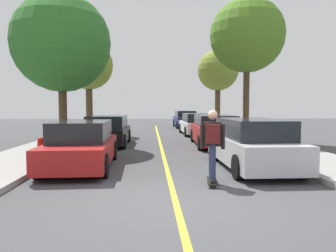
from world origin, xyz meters
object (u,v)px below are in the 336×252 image
object	(u,v)px
parked_car_left_nearest	(82,145)
parked_car_right_far	(197,124)
street_tree_left_nearest	(62,43)
streetlamp	(90,87)
parked_car_left_near	(107,130)
parked_car_right_nearest	(252,144)
street_tree_right_near	(218,71)
fire_hydrant	(41,148)
parked_car_right_farthest	(185,119)
skateboarder	(213,141)
street_tree_left_near	(89,66)
parked_car_right_near	(215,130)
street_tree_right_nearest	(247,36)
skateboard	(212,181)

from	to	relation	value
parked_car_left_nearest	parked_car_right_far	bearing A→B (deg)	65.00
street_tree_left_nearest	streetlamp	xyz separation A→B (m)	(0.03, 6.23, -1.53)
parked_car_left_near	parked_car_right_nearest	distance (m)	7.83
parked_car_left_near	street_tree_right_near	world-z (taller)	street_tree_right_near
parked_car_left_near	fire_hydrant	xyz separation A→B (m)	(-1.50, -4.78, -0.20)
parked_car_right_far	parked_car_right_farthest	world-z (taller)	parked_car_right_farthest
parked_car_right_nearest	skateboarder	size ratio (longest dim) A/B	2.63
parked_car_left_near	street_tree_left_near	size ratio (longest dim) A/B	0.72
parked_car_left_near	parked_car_right_near	size ratio (longest dim) A/B	0.88
parked_car_left_nearest	parked_car_right_far	world-z (taller)	parked_car_left_nearest
parked_car_left_nearest	parked_car_right_nearest	xyz separation A→B (m)	(5.06, -0.34, 0.05)
parked_car_left_nearest	street_tree_left_nearest	size ratio (longest dim) A/B	0.66
parked_car_right_far	skateboarder	xyz separation A→B (m)	(-1.57, -13.16, 0.38)
street_tree_left_nearest	fire_hydrant	distance (m)	5.57
street_tree_left_near	street_tree_right_nearest	world-z (taller)	street_tree_right_nearest
parked_car_right_farthest	fire_hydrant	distance (m)	18.27
streetlamp	parked_car_right_farthest	bearing A→B (deg)	45.88
parked_car_right_near	street_tree_left_nearest	distance (m)	7.87
parked_car_right_near	skateboard	size ratio (longest dim) A/B	5.49
parked_car_right_near	street_tree_left_near	distance (m)	9.55
parked_car_right_farthest	skateboarder	xyz separation A→B (m)	(-1.57, -20.22, 0.34)
parked_car_left_nearest	skateboard	size ratio (longest dim) A/B	4.97
parked_car_left_near	street_tree_left_nearest	size ratio (longest dim) A/B	0.63
parked_car_left_nearest	streetlamp	distance (m)	11.28
street_tree_right_near	fire_hydrant	world-z (taller)	street_tree_right_near
parked_car_right_far	streetlamp	distance (m)	7.21
parked_car_left_nearest	street_tree_left_nearest	xyz separation A→B (m)	(-1.78, 4.66, 3.88)
parked_car_left_near	street_tree_left_near	xyz separation A→B (m)	(-1.78, 5.13, 3.64)
street_tree_left_near	skateboard	world-z (taller)	street_tree_left_near
parked_car_right_nearest	skateboard	xyz separation A→B (m)	(-1.56, -1.93, -0.63)
parked_car_left_nearest	streetlamp	xyz separation A→B (m)	(-1.75, 10.89, 2.35)
parked_car_right_farthest	parked_car_right_near	bearing A→B (deg)	-90.00
parked_car_left_nearest	skateboarder	world-z (taller)	skateboarder
parked_car_left_nearest	street_tree_right_near	size ratio (longest dim) A/B	0.75
parked_car_left_near	skateboarder	world-z (taller)	skateboarder
street_tree_right_nearest	skateboarder	bearing A→B (deg)	-111.48
parked_car_right_farthest	street_tree_right_nearest	bearing A→B (deg)	-81.34
parked_car_right_nearest	street_tree_right_near	distance (m)	13.95
parked_car_left_near	parked_car_right_far	size ratio (longest dim) A/B	0.95
parked_car_right_nearest	street_tree_right_nearest	bearing A→B (deg)	74.77
parked_car_left_nearest	parked_car_right_nearest	world-z (taller)	parked_car_right_nearest
parked_car_right_far	skateboard	world-z (taller)	parked_car_right_far
fire_hydrant	street_tree_left_nearest	bearing A→B (deg)	94.27
parked_car_right_near	parked_car_right_far	bearing A→B (deg)	89.99
parked_car_right_nearest	parked_car_right_near	size ratio (longest dim) A/B	0.92
street_tree_right_nearest	street_tree_left_nearest	bearing A→B (deg)	-169.81
street_tree_left_near	fire_hydrant	xyz separation A→B (m)	(0.28, -9.90, -3.84)
street_tree_left_near	street_tree_right_nearest	bearing A→B (deg)	-27.84
parked_car_right_near	fire_hydrant	bearing A→B (deg)	-146.74
street_tree_right_nearest	parked_car_right_nearest	bearing A→B (deg)	-105.23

